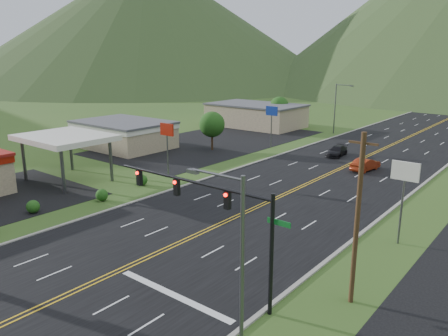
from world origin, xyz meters
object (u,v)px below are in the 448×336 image
Objects in this scene: car_dark_mid at (337,151)px; traffic_signal at (214,208)px; streetlight_west at (337,105)px; gas_canopy at (65,139)px; car_red_far at (365,165)px; streetlight_east at (236,257)px.

traffic_signal is at bearing -81.12° from car_dark_mid.
streetlight_west is 49.10m from gas_canopy.
traffic_signal reaches higher than car_dark_mid.
traffic_signal is at bearing -72.03° from streetlight_west.
car_red_far is at bearing 96.32° from traffic_signal.
streetlight_east is 35.28m from gas_canopy.
gas_canopy is (-33.18, 12.00, -0.31)m from streetlight_east.
streetlight_east reaches higher than gas_canopy.
gas_canopy is at bearing 54.35° from car_red_far.
streetlight_east is at bearing -19.88° from gas_canopy.
streetlight_west reaches higher than traffic_signal.
car_red_far is at bearing 102.63° from streetlight_east.
car_red_far is at bearing 45.86° from gas_canopy.
traffic_signal is 58.88m from streetlight_west.
gas_canopy is at bearing -126.36° from car_dark_mid.
traffic_signal reaches higher than gas_canopy.
streetlight_east is 0.90× the size of gas_canopy.
traffic_signal is 29.59m from gas_canopy.
car_red_far reaches higher than car_dark_mid.
streetlight_west reaches higher than car_red_far.
streetlight_west is 1.90× the size of car_dark_mid.
gas_canopy reaches higher than car_dark_mid.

